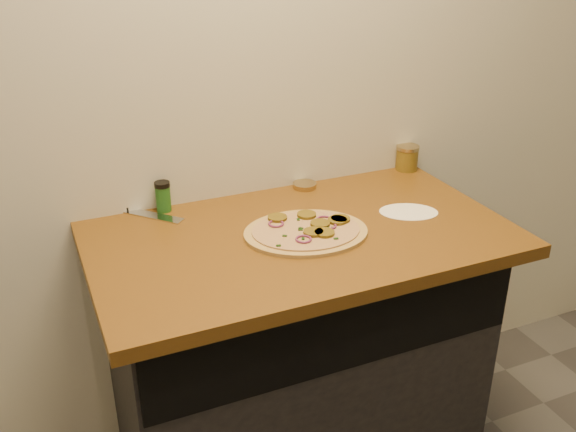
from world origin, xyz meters
name	(u,v)px	position (x,y,z in m)	size (l,w,h in m)	color
cabinet	(296,358)	(0.00, 1.45, 0.43)	(1.10, 0.60, 0.86)	black
countertop	(301,238)	(0.00, 1.42, 0.88)	(1.20, 0.70, 0.04)	brown
pizza	(307,231)	(0.01, 1.40, 0.91)	(0.41, 0.41, 0.02)	tan
chefs_knife	(133,211)	(-0.42, 1.75, 0.91)	(0.22, 0.24, 0.02)	#B7BAC1
mason_jar_lid	(305,185)	(0.15, 1.71, 0.91)	(0.08, 0.08, 0.02)	tan
salsa_jar	(407,158)	(0.55, 1.72, 0.94)	(0.08, 0.08, 0.09)	#9B2B0F
spice_shaker	(163,196)	(-0.33, 1.72, 0.95)	(0.05, 0.05, 0.09)	#1D581B
flour_spill	(409,212)	(0.36, 1.41, 0.90)	(0.18, 0.18, 0.00)	white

